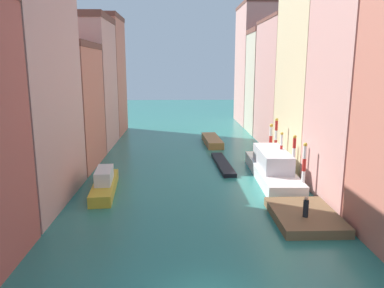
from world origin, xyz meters
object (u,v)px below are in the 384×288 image
object	(u,v)px
mooring_pole_2	(281,154)
motorboat_1	(212,141)
gondola_black	(223,164)
motorboat_0	(105,183)
vaporetto_white	(272,167)
mooring_pole_3	(276,143)
mooring_pole_4	(271,143)
mooring_pole_1	(293,161)
waterfront_dock	(305,216)
mooring_pole_0	(304,169)
person_on_dock	(306,207)

from	to	relation	value
mooring_pole_2	motorboat_1	xyz separation A→B (m)	(-5.14, 15.59, -1.77)
gondola_black	motorboat_0	xyz separation A→B (m)	(-10.90, -8.03, 0.54)
vaporetto_white	mooring_pole_3	bearing A→B (deg)	71.51
mooring_pole_3	mooring_pole_4	bearing A→B (deg)	88.71
mooring_pole_3	motorboat_1	distance (m)	13.71
mooring_pole_1	motorboat_0	bearing A→B (deg)	-177.25
waterfront_dock	vaporetto_white	world-z (taller)	vaporetto_white
mooring_pole_1	mooring_pole_4	bearing A→B (deg)	89.51
gondola_black	motorboat_0	distance (m)	13.55
mooring_pole_3	mooring_pole_4	size ratio (longest dim) A/B	1.21
motorboat_1	mooring_pole_3	bearing A→B (deg)	-66.33
mooring_pole_4	vaporetto_white	distance (m)	6.07
mooring_pole_3	motorboat_1	bearing A→B (deg)	113.67
mooring_pole_3	waterfront_dock	bearing A→B (deg)	-95.65
gondola_black	motorboat_1	size ratio (longest dim) A/B	1.14
vaporetto_white	gondola_black	xyz separation A→B (m)	(-4.11, 4.59, -0.88)
vaporetto_white	motorboat_1	distance (m)	16.52
mooring_pole_1	motorboat_0	distance (m)	16.27
mooring_pole_1	gondola_black	xyz separation A→B (m)	(-5.28, 7.25, -2.16)
motorboat_0	motorboat_1	world-z (taller)	motorboat_0
mooring_pole_1	mooring_pole_2	distance (m)	3.03
mooring_pole_0	mooring_pole_4	bearing A→B (deg)	90.57
mooring_pole_2	mooring_pole_3	world-z (taller)	mooring_pole_3
mooring_pole_2	gondola_black	size ratio (longest dim) A/B	0.48
vaporetto_white	mooring_pole_4	bearing A→B (deg)	77.98
mooring_pole_3	motorboat_0	distance (m)	17.75
person_on_dock	mooring_pole_0	bearing A→B (deg)	73.45
vaporetto_white	motorboat_1	world-z (taller)	vaporetto_white
mooring_pole_1	waterfront_dock	bearing A→B (deg)	-100.25
mooring_pole_1	motorboat_0	xyz separation A→B (m)	(-16.17, -0.78, -1.62)
mooring_pole_3	motorboat_1	size ratio (longest dim) A/B	0.66
mooring_pole_0	mooring_pole_4	distance (m)	10.72
vaporetto_white	mooring_pole_1	bearing A→B (deg)	-66.23
mooring_pole_4	vaporetto_white	xyz separation A→B (m)	(-1.24, -5.84, -1.13)
gondola_black	vaporetto_white	bearing A→B (deg)	-48.21
waterfront_dock	mooring_pole_1	bearing A→B (deg)	79.75
mooring_pole_3	mooring_pole_2	bearing A→B (deg)	-95.22
mooring_pole_0	vaporetto_white	bearing A→B (deg)	105.44
person_on_dock	gondola_black	world-z (taller)	person_on_dock
mooring_pole_4	motorboat_1	distance (m)	11.64
mooring_pole_4	person_on_dock	bearing A→B (deg)	-95.63
waterfront_dock	mooring_pole_3	bearing A→B (deg)	84.35
motorboat_1	vaporetto_white	bearing A→B (deg)	-75.11
vaporetto_white	person_on_dock	bearing A→B (deg)	-92.08
mooring_pole_2	mooring_pole_4	distance (m)	5.49
mooring_pole_0	mooring_pole_3	world-z (taller)	mooring_pole_3
mooring_pole_4	gondola_black	xyz separation A→B (m)	(-5.35, -1.24, -2.01)
mooring_pole_1	mooring_pole_2	xyz separation A→B (m)	(-0.27, 3.02, -0.14)
person_on_dock	mooring_pole_1	xyz separation A→B (m)	(1.56, 8.09, 1.08)
mooring_pole_3	vaporetto_white	bearing A→B (deg)	-108.49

